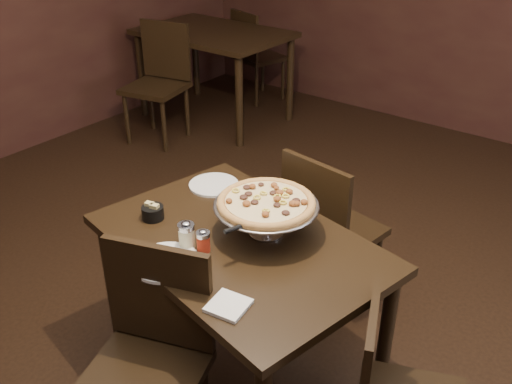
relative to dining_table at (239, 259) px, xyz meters
The scene contains 15 objects.
room 0.77m from the dining_table, 36.80° to the right, with size 6.04×7.04×2.84m.
dining_table is the anchor object (origin of this frame).
background_table 3.21m from the dining_table, 133.04° to the left, with size 1.31×0.87×0.82m.
pizza_stand 0.27m from the dining_table, 60.37° to the left, with size 0.43×0.43×0.18m.
parmesan_shaker 0.26m from the dining_table, 128.13° to the right, with size 0.07×0.07×0.12m.
pepper_flake_shaker 0.21m from the dining_table, 111.92° to the right, with size 0.06×0.06×0.10m.
packet_caddy 0.43m from the dining_table, 166.12° to the right, with size 0.10×0.10×0.07m.
napkin_stack 0.43m from the dining_table, 55.87° to the right, with size 0.13×0.13×0.01m, color silver.
plate_left 0.48m from the dining_table, 143.49° to the left, with size 0.24×0.24×0.01m, color silver.
plate_near 0.33m from the dining_table, 111.43° to the right, with size 0.26×0.26×0.01m, color silver.
serving_spatula 0.27m from the dining_table, 50.79° to the right, with size 0.14×0.14×0.02m.
chair_far 0.68m from the dining_table, 86.92° to the left, with size 0.46×0.46×0.88m.
chair_near 0.53m from the dining_table, 92.42° to the right, with size 0.53×0.53×0.90m.
bg_chair_far 3.68m from the dining_table, 126.69° to the left, with size 0.51×0.51×0.89m.
bg_chair_near 2.84m from the dining_table, 142.71° to the left, with size 0.55×0.55×0.98m.
Camera 1 is at (1.22, -1.41, 2.03)m, focal length 40.00 mm.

